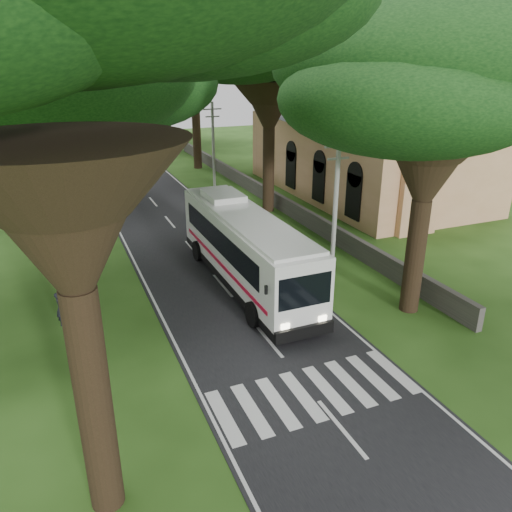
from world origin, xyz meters
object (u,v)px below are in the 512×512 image
Objects in this scene: pole_near at (335,210)px; pole_far at (162,122)px; distant_car_a at (112,166)px; distant_car_b at (89,152)px; pedestrian at (61,308)px; church at (366,138)px; pole_mid at (213,148)px; coach_bus at (245,247)px.

pole_far is (0.00, 40.00, 0.00)m from pole_near.
distant_car_a is 1.11× the size of distant_car_b.
pole_far is 4.94× the size of pedestrian.
church is 3.00× the size of pole_near.
pole_mid is 1.95× the size of distant_car_a.
church is 21.69m from coach_bus.
distant_car_a is 2.53× the size of pedestrian.
pole_far is 38.41m from coach_bus.
church reaches higher than pedestrian.
coach_bus is 31.45m from distant_car_a.
distant_car_b is 2.27× the size of pedestrian.
pole_mid is 20.00m from pole_far.
pole_near is 14.09m from pedestrian.
distant_car_b is at bearing 110.28° from pole_mid.
pole_far reaches higher than distant_car_a.
distant_car_a is at bearing 118.30° from pole_mid.
pole_near is at bearing -90.00° from pole_far.
pole_mid is 24.72m from distant_car_b.
pole_mid is at bearing 76.45° from coach_bus.
distant_car_a is (-7.09, 33.18, -3.45)m from pole_near.
coach_bus is at bearing 81.27° from distant_car_a.
pole_far is (0.00, 20.00, 0.00)m from pole_mid.
pole_near reaches higher than distant_car_a.
church is at bearing -63.18° from pole_far.
church is 3.00× the size of pole_mid.
coach_bus is at bearing -103.21° from pole_mid.
coach_bus is 9.53m from pedestrian.
pole_near and pole_far have the same top height.
distant_car_b is (-1.39, 9.78, -0.09)m from distant_car_a.
church is 26.59m from distant_car_a.
pole_far is 1.95× the size of distant_car_a.
pole_near is 1.00× the size of pole_far.
pole_near is 43.92m from distant_car_b.
pole_near is 1.00× the size of pole_mid.
church is 27.41m from pole_far.
pedestrian is at bearing -109.26° from pole_far.
pole_mid and pole_far have the same top height.
coach_bus is at bearing -78.82° from distant_car_b.
pole_mid is (-12.36, 4.45, -0.73)m from church.
church is 30.11m from pedestrian.
pole_near is 34.10m from distant_car_a.
church is at bearing -54.47° from pedestrian.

